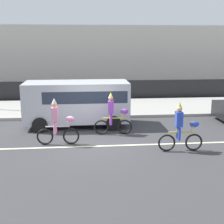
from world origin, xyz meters
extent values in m
plane|color=#38383A|center=(0.00, 0.00, 0.00)|extent=(80.00, 80.00, 0.00)
cube|color=beige|center=(0.00, -0.50, 0.00)|extent=(36.00, 0.14, 0.01)
cube|color=#9E9B93|center=(0.00, 6.50, 0.07)|extent=(60.00, 5.00, 0.15)
cube|color=black|center=(0.00, 9.40, 0.70)|extent=(40.00, 0.08, 1.40)
cube|color=beige|center=(0.11, 18.00, 2.70)|extent=(28.00, 8.00, 5.40)
torus|color=black|center=(-0.82, -0.14, 0.33)|extent=(0.67, 0.09, 0.67)
torus|color=black|center=(-1.87, -0.10, 0.33)|extent=(0.67, 0.09, 0.67)
cylinder|color=silver|center=(-1.34, -0.12, 0.75)|extent=(0.97, 0.09, 0.05)
cylinder|color=silver|center=(-1.49, -0.11, 0.84)|extent=(0.04, 0.04, 0.18)
cylinder|color=silver|center=(-0.92, -0.14, 0.86)|extent=(0.04, 0.04, 0.23)
cylinder|color=silver|center=(-0.92, -0.14, 0.98)|extent=(0.05, 0.50, 0.03)
ellipsoid|color=pink|center=(-0.84, -0.14, 1.05)|extent=(0.37, 0.21, 0.24)
cube|color=pink|center=(-1.44, -0.12, 1.26)|extent=(0.25, 0.33, 0.56)
sphere|color=tan|center=(-1.44, -0.12, 1.66)|extent=(0.22, 0.22, 0.22)
cone|color=silver|center=(-1.44, -0.12, 1.84)|extent=(0.14, 0.14, 0.16)
cylinder|color=pink|center=(-1.45, -0.26, 0.71)|extent=(0.11, 0.11, 0.48)
cylinder|color=pink|center=(-1.44, 0.02, 0.71)|extent=(0.11, 0.11, 0.48)
torus|color=black|center=(1.53, 1.05, 0.33)|extent=(0.67, 0.10, 0.67)
torus|color=black|center=(0.49, 1.10, 0.33)|extent=(0.67, 0.10, 0.67)
cylinder|color=#E5D84C|center=(1.01, 1.07, 0.75)|extent=(0.97, 0.09, 0.05)
cylinder|color=#E5D84C|center=(0.86, 1.08, 0.84)|extent=(0.04, 0.04, 0.18)
cylinder|color=#E5D84C|center=(1.43, 1.06, 0.86)|extent=(0.04, 0.04, 0.23)
cylinder|color=#E5D84C|center=(1.43, 1.06, 0.98)|extent=(0.06, 0.50, 0.03)
ellipsoid|color=purple|center=(1.51, 1.05, 1.05)|extent=(0.37, 0.22, 0.24)
cube|color=purple|center=(0.91, 1.08, 1.26)|extent=(0.25, 0.33, 0.56)
sphere|color=tan|center=(0.91, 1.08, 1.66)|extent=(0.22, 0.22, 0.22)
cone|color=#E5D84C|center=(0.91, 1.08, 1.84)|extent=(0.14, 0.14, 0.16)
cylinder|color=purple|center=(0.90, 0.94, 0.71)|extent=(0.11, 0.11, 0.48)
cylinder|color=purple|center=(0.92, 1.22, 0.71)|extent=(0.11, 0.11, 0.48)
torus|color=black|center=(3.87, -1.36, 0.33)|extent=(0.67, 0.08, 0.67)
torus|color=black|center=(2.82, -1.33, 0.33)|extent=(0.67, 0.08, 0.67)
cylinder|color=gold|center=(3.34, -1.35, 0.75)|extent=(0.97, 0.07, 0.05)
cylinder|color=gold|center=(3.19, -1.34, 0.84)|extent=(0.04, 0.04, 0.18)
cylinder|color=gold|center=(3.76, -1.36, 0.86)|extent=(0.04, 0.04, 0.23)
cylinder|color=gold|center=(3.76, -1.36, 0.98)|extent=(0.04, 0.50, 0.03)
ellipsoid|color=#2D47B2|center=(3.85, -1.36, 1.05)|extent=(0.36, 0.21, 0.24)
cube|color=#2D47B2|center=(3.24, -1.34, 1.26)|extent=(0.25, 0.33, 0.56)
sphere|color=beige|center=(3.24, -1.34, 1.66)|extent=(0.22, 0.22, 0.22)
cone|color=gold|center=(3.24, -1.34, 1.84)|extent=(0.14, 0.14, 0.16)
cylinder|color=#2D47B2|center=(3.24, -1.48, 0.71)|extent=(0.11, 0.11, 0.48)
cylinder|color=#2D47B2|center=(3.25, -1.20, 0.71)|extent=(0.11, 0.11, 0.48)
cube|color=silver|center=(-0.60, 2.70, 1.23)|extent=(5.00, 2.00, 1.90)
cube|color=#283342|center=(-0.20, 2.70, 1.58)|extent=(3.90, 2.02, 0.56)
cylinder|color=black|center=(1.10, 1.70, 0.35)|extent=(0.70, 0.22, 0.70)
cylinder|color=black|center=(1.10, 3.70, 0.35)|extent=(0.70, 0.22, 0.70)
cylinder|color=black|center=(-2.30, 1.70, 0.35)|extent=(0.70, 0.22, 0.70)
cylinder|color=black|center=(-2.30, 3.70, 0.35)|extent=(0.70, 0.22, 0.70)
cylinder|color=#33333D|center=(-3.17, 6.56, 0.57)|extent=(0.20, 0.20, 0.85)
cube|color=black|center=(-3.17, 6.56, 1.28)|extent=(0.32, 0.20, 0.56)
sphere|color=beige|center=(-3.17, 6.56, 1.67)|extent=(0.20, 0.20, 0.20)
camera|label=1|loc=(-0.31, -12.34, 4.10)|focal=50.00mm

